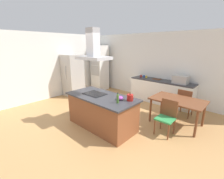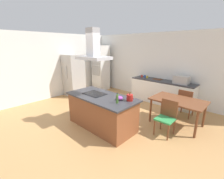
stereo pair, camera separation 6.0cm
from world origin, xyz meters
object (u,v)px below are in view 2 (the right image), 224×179
Objects in this scene: mixing_bowl at (119,98)px; coffee_mug_yellow at (147,77)px; refrigerator at (74,75)px; dining_table at (178,102)px; wall_oven_stack at (101,68)px; coffee_mug_red at (142,76)px; olive_oil_bottle at (117,99)px; range_hood at (93,50)px; cooktop at (95,94)px; tea_kettle at (130,98)px; cutting_board at (157,79)px; coffee_mug_blue at (145,76)px; chair_facing_island at (167,115)px; chair_facing_back_wall at (186,102)px; countertop_microwave at (182,80)px.

mixing_bowl reaches higher than coffee_mug_yellow.
dining_table is (4.45, 0.46, -0.24)m from refrigerator.
wall_oven_stack reaches higher than refrigerator.
coffee_mug_red is at bearing 6.53° from wall_oven_stack.
dining_table is at bearing 64.05° from olive_oil_bottle.
range_hood is (2.71, -1.09, 1.19)m from refrigerator.
tea_kettle is (1.05, 0.23, 0.07)m from cooktop.
cutting_board is 1.95m from dining_table.
coffee_mug_blue is 0.06× the size of dining_table.
chair_facing_island is 2.52m from range_hood.
coffee_mug_red is 0.13m from coffee_mug_blue.
dining_table is at bearing -14.05° from wall_oven_stack.
olive_oil_bottle is at bearing -109.15° from chair_facing_back_wall.
coffee_mug_yellow is at bearing 107.80° from mixing_bowl.
coffee_mug_blue is 2.12m from chair_facing_back_wall.
cooktop is 2.39× the size of olive_oil_bottle.
cooktop is 2.34m from dining_table.
tea_kettle reaches higher than coffee_mug_red.
wall_oven_stack reaches higher than chair_facing_island.
countertop_microwave is at bearing 65.50° from cooktop.
mixing_bowl reaches higher than cutting_board.
mixing_bowl reaches higher than chair_facing_island.
tea_kettle is 0.23× the size of chair_facing_back_wall.
range_hood is at bearing -152.91° from chair_facing_island.
refrigerator reaches higher than coffee_mug_red.
coffee_mug_red is 0.26m from coffee_mug_yellow.
olive_oil_bottle is 2.79× the size of coffee_mug_blue.
chair_facing_island is at bearing -56.27° from cutting_board.
tea_kettle reaches higher than chair_facing_back_wall.
olive_oil_bottle is at bearing -71.47° from coffee_mug_yellow.
olive_oil_bottle is 0.28× the size of chair_facing_back_wall.
refrigerator is 2.02× the size of range_hood.
olive_oil_bottle is 1.44m from range_hood.
range_hood is (0.34, -2.91, 1.16)m from coffee_mug_red.
tea_kettle is at bearing -67.26° from coffee_mug_yellow.
range_hood is at bearing -167.45° from tea_kettle.
mixing_bowl is at bearing -15.70° from refrigerator.
refrigerator is at bearing 167.11° from tea_kettle.
range_hood reaches higher than refrigerator.
dining_table is at bearing 41.81° from cooktop.
range_hood is (0.00, 0.00, 1.20)m from cooktop.
range_hood is at bearing -88.41° from coffee_mug_yellow.
countertop_microwave is at bearing 102.04° from chair_facing_island.
refrigerator reaches higher than olive_oil_bottle.
tea_kettle is at bearing 31.40° from mixing_bowl.
olive_oil_bottle reaches higher than mixing_bowl.
coffee_mug_yellow reaches higher than dining_table.
dining_table is 2.74m from range_hood.
range_hood is at bearing -83.41° from coffee_mug_red.
mixing_bowl reaches higher than cooktop.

